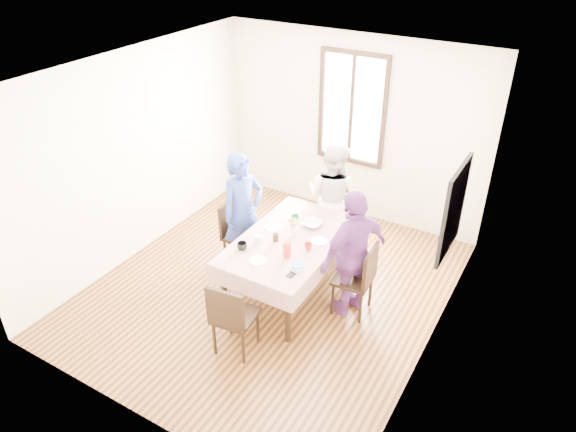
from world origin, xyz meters
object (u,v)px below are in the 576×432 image
(person_left, at_px, (243,213))
(person_right, at_px, (353,254))
(chair_far, at_px, (332,218))
(chair_left, at_px, (242,236))
(chair_right, at_px, (353,279))
(dining_table, at_px, (290,265))
(person_far, at_px, (332,198))
(chair_near, at_px, (235,315))

(person_left, relative_size, person_right, 1.01)
(chair_far, relative_size, person_left, 0.57)
(chair_left, xyz_separation_m, chair_right, (1.61, -0.10, 0.00))
(dining_table, bearing_deg, person_left, 168.75)
(chair_left, distance_m, person_left, 0.35)
(dining_table, xyz_separation_m, person_far, (0.00, 1.12, 0.40))
(chair_left, relative_size, person_far, 0.58)
(chair_far, bearing_deg, person_far, 85.45)
(chair_left, distance_m, chair_near, 1.53)
(chair_right, xyz_separation_m, person_left, (-1.59, 0.10, 0.35))
(chair_far, distance_m, chair_near, 2.28)
(chair_near, bearing_deg, dining_table, 82.83)
(person_left, height_order, person_far, person_left)
(dining_table, distance_m, person_far, 1.19)
(dining_table, xyz_separation_m, chair_right, (0.80, 0.05, 0.08))
(person_left, relative_size, person_far, 1.03)
(chair_left, xyz_separation_m, chair_near, (0.80, -1.30, 0.00))
(person_far, bearing_deg, chair_near, 94.87)
(dining_table, distance_m, chair_left, 0.82)
(dining_table, bearing_deg, chair_near, -90.00)
(chair_left, bearing_deg, dining_table, 76.73)
(person_right, bearing_deg, chair_near, -10.21)
(chair_left, bearing_deg, person_left, 87.69)
(chair_far, bearing_deg, chair_right, 121.87)
(chair_left, relative_size, chair_far, 1.00)
(person_far, bearing_deg, dining_table, 94.87)
(person_far, distance_m, person_right, 1.32)
(chair_left, xyz_separation_m, chair_far, (0.80, 0.99, 0.00))
(dining_table, relative_size, person_right, 1.05)
(person_left, bearing_deg, chair_right, -70.84)
(dining_table, xyz_separation_m, chair_left, (-0.80, 0.16, 0.08))
(chair_left, height_order, person_right, person_right)
(dining_table, bearing_deg, chair_left, 169.04)
(dining_table, distance_m, chair_near, 1.14)
(dining_table, distance_m, person_left, 0.90)
(chair_far, xyz_separation_m, person_far, (0.00, -0.02, 0.32))
(person_left, distance_m, person_far, 1.24)
(chair_far, bearing_deg, chair_near, 85.45)
(dining_table, bearing_deg, chair_far, 90.00)
(chair_right, bearing_deg, chair_left, 82.82)
(chair_near, bearing_deg, person_far, 82.83)
(dining_table, xyz_separation_m, person_left, (-0.78, 0.16, 0.43))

